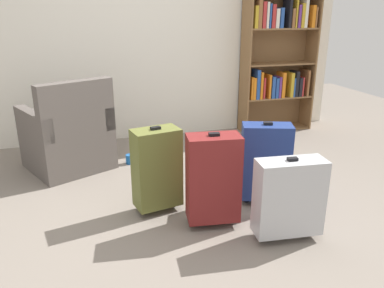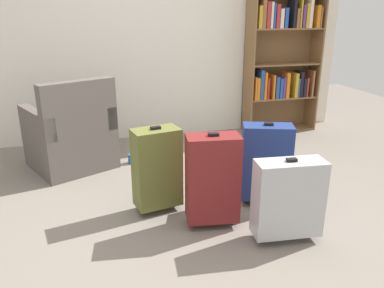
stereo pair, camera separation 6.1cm
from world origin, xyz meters
TOP-DOWN VIEW (x-y plane):
  - ground_plane at (0.00, 0.00)m, footprint 9.12×9.12m
  - back_wall at (0.00, 2.13)m, footprint 5.21×0.10m
  - bookshelf at (1.77, 1.93)m, footprint 0.92×0.30m
  - armchair at (-0.78, 1.29)m, footprint 0.93×0.93m
  - mug at (-0.20, 1.24)m, footprint 0.12×0.08m
  - suitcase_dark_red at (0.22, -0.10)m, footprint 0.39×0.25m
  - suitcase_silver at (0.64, -0.42)m, footprint 0.47×0.23m
  - suitcase_olive at (-0.12, 0.21)m, footprint 0.38×0.27m
  - suitcase_navy_blue at (0.73, 0.10)m, footprint 0.42×0.31m

SIDE VIEW (x-z plane):
  - ground_plane at x=0.00m, z-range 0.00..0.00m
  - mug at x=-0.20m, z-range 0.00..0.10m
  - suitcase_silver at x=0.64m, z-range 0.01..0.61m
  - armchair at x=-0.78m, z-range -0.13..0.77m
  - suitcase_navy_blue at x=0.73m, z-range 0.01..0.69m
  - suitcase_olive at x=-0.12m, z-range 0.01..0.70m
  - suitcase_dark_red at x=0.22m, z-range 0.01..0.72m
  - bookshelf at x=1.77m, z-range 0.08..1.77m
  - back_wall at x=0.00m, z-range 0.00..2.60m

